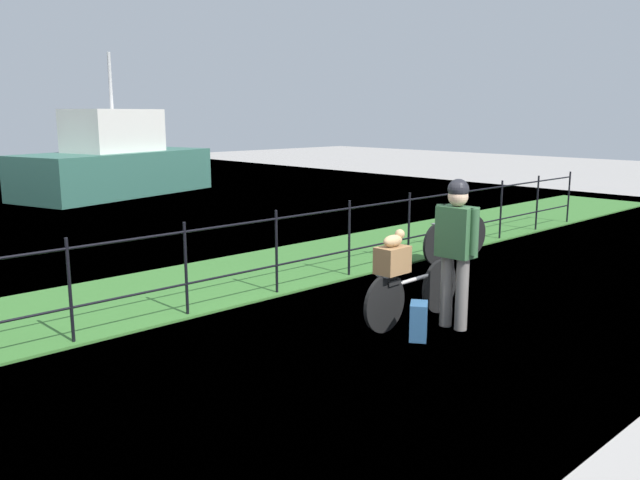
{
  "coord_description": "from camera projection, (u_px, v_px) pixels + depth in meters",
  "views": [
    {
      "loc": [
        -4.66,
        -4.16,
        2.38
      ],
      "look_at": [
        0.54,
        1.31,
        0.9
      ],
      "focal_mm": 36.45,
      "sensor_mm": 36.0,
      "label": 1
    }
  ],
  "objects": [
    {
      "name": "wooden_crate",
      "position": [
        392.0,
        260.0,
        7.11
      ],
      "size": [
        0.38,
        0.26,
        0.3
      ],
      "primitive_type": "cube",
      "rotation": [
        0.0,
        0.0,
        0.02
      ],
      "color": "olive",
      "rests_on": "bicycle_main"
    },
    {
      "name": "cyclist_person",
      "position": [
        456.0,
        240.0,
        7.13
      ],
      "size": [
        0.27,
        0.54,
        1.68
      ],
      "color": "slate",
      "rests_on": "ground"
    },
    {
      "name": "moored_boat_mid",
      "position": [
        115.0,
        163.0,
        19.15
      ],
      "size": [
        6.27,
        3.95,
        4.1
      ],
      "color": "#336656",
      "rests_on": "ground"
    },
    {
      "name": "bicycle_parked",
      "position": [
        455.0,
        239.0,
        10.68
      ],
      "size": [
        1.74,
        0.16,
        0.66
      ],
      "color": "black",
      "rests_on": "ground"
    },
    {
      "name": "grass_strip",
      "position": [
        188.0,
        287.0,
        8.97
      ],
      "size": [
        27.0,
        2.4,
        0.03
      ],
      "primitive_type": "cube",
      "color": "#38702D",
      "rests_on": "ground"
    },
    {
      "name": "backpack_on_paving",
      "position": [
        419.0,
        321.0,
        6.92
      ],
      "size": [
        0.33,
        0.31,
        0.4
      ],
      "primitive_type": "cube",
      "rotation": [
        0.0,
        0.0,
        3.77
      ],
      "color": "#28517A",
      "rests_on": "ground"
    },
    {
      "name": "ground_plane",
      "position": [
        370.0,
        352.0,
        6.57
      ],
      "size": [
        60.0,
        60.0,
        0.0
      ],
      "primitive_type": "plane",
      "color": "#9E9993"
    },
    {
      "name": "terrier_dog",
      "position": [
        394.0,
        239.0,
        7.08
      ],
      "size": [
        0.32,
        0.15,
        0.18
      ],
      "color": "tan",
      "rests_on": "wooden_crate"
    },
    {
      "name": "iron_fence",
      "position": [
        234.0,
        254.0,
        8.08
      ],
      "size": [
        18.04,
        0.04,
        1.14
      ],
      "color": "black",
      "rests_on": "ground"
    },
    {
      "name": "bicycle_main",
      "position": [
        412.0,
        293.0,
        7.46
      ],
      "size": [
        1.69,
        0.17,
        0.65
      ],
      "color": "black",
      "rests_on": "ground"
    }
  ]
}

